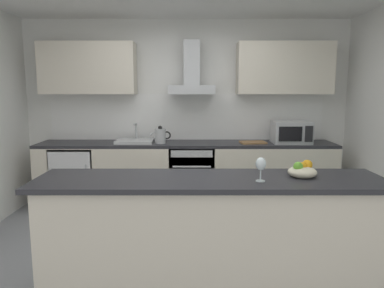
% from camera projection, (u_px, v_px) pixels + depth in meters
% --- Properties ---
extents(ground, '(5.60, 4.84, 0.02)m').
position_uv_depth(ground, '(185.00, 260.00, 3.44)').
color(ground, gray).
extents(wall_back, '(5.60, 0.12, 2.60)m').
position_uv_depth(wall_back, '(188.00, 112.00, 5.19)').
color(wall_back, white).
rests_on(wall_back, ground).
extents(backsplash_tile, '(3.91, 0.02, 0.66)m').
position_uv_depth(backsplash_tile, '(188.00, 117.00, 5.13)').
color(backsplash_tile, white).
extents(counter_back, '(4.05, 0.60, 0.90)m').
position_uv_depth(counter_back, '(188.00, 174.00, 4.95)').
color(counter_back, beige).
rests_on(counter_back, ground).
extents(counter_island, '(2.65, 0.64, 0.96)m').
position_uv_depth(counter_island, '(211.00, 237.00, 2.76)').
color(counter_island, beige).
rests_on(counter_island, ground).
extents(upper_cabinets, '(4.00, 0.32, 0.70)m').
position_uv_depth(upper_cabinets, '(188.00, 68.00, 4.87)').
color(upper_cabinets, beige).
extents(oven, '(0.60, 0.62, 0.80)m').
position_uv_depth(oven, '(193.00, 174.00, 4.92)').
color(oven, slate).
rests_on(oven, ground).
extents(refrigerator, '(0.58, 0.60, 0.85)m').
position_uv_depth(refrigerator, '(78.00, 177.00, 4.93)').
color(refrigerator, white).
rests_on(refrigerator, ground).
extents(microwave, '(0.50, 0.38, 0.30)m').
position_uv_depth(microwave, '(293.00, 132.00, 4.80)').
color(microwave, '#B7BABC').
rests_on(microwave, counter_back).
extents(sink, '(0.50, 0.40, 0.26)m').
position_uv_depth(sink, '(136.00, 141.00, 4.86)').
color(sink, silver).
rests_on(sink, counter_back).
extents(kettle, '(0.29, 0.15, 0.24)m').
position_uv_depth(kettle, '(162.00, 136.00, 4.81)').
color(kettle, '#B7BABC').
rests_on(kettle, counter_back).
extents(range_hood, '(0.62, 0.45, 0.72)m').
position_uv_depth(range_hood, '(193.00, 77.00, 4.85)').
color(range_hood, '#B7BABC').
extents(wine_glass, '(0.08, 0.08, 0.18)m').
position_uv_depth(wine_glass, '(262.00, 165.00, 2.57)').
color(wine_glass, silver).
rests_on(wine_glass, counter_island).
extents(fruit_bowl, '(0.22, 0.22, 0.13)m').
position_uv_depth(fruit_bowl, '(304.00, 171.00, 2.72)').
color(fruit_bowl, beige).
rests_on(fruit_bowl, counter_island).
extents(chopping_board, '(0.36, 0.26, 0.02)m').
position_uv_depth(chopping_board, '(254.00, 142.00, 4.83)').
color(chopping_board, '#9E7247').
rests_on(chopping_board, counter_back).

